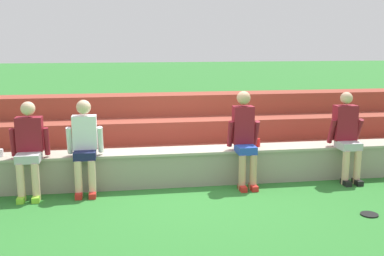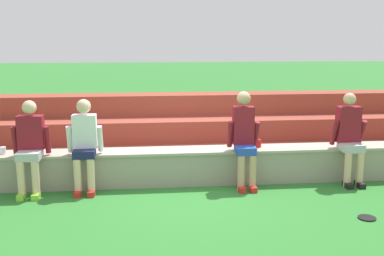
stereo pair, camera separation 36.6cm
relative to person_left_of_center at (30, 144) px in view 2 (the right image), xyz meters
name	(u,v)px [view 2 (the right image)]	position (x,y,z in m)	size (l,w,h in m)	color
ground_plane	(194,187)	(2.45, 0.01, -0.76)	(80.00, 80.00, 0.00)	#2D752D
stone_seating_wall	(193,165)	(2.45, 0.25, -0.46)	(9.96, 0.52, 0.55)	gray
brick_bleachers	(184,134)	(2.45, 1.80, -0.28)	(12.83, 1.89, 1.22)	#984132
person_left_of_center	(30,144)	(0.00, 0.00, 0.00)	(0.55, 0.58, 1.39)	beige
person_center	(84,142)	(0.79, 0.01, 0.01)	(0.54, 0.53, 1.40)	beige
person_right_of_center	(244,136)	(3.23, 0.00, 0.04)	(0.50, 0.59, 1.49)	tan
person_far_right	(350,136)	(4.94, -0.01, 0.02)	(0.54, 0.56, 1.45)	#DBAD89
plastic_cup_middle	(3,150)	(-0.47, 0.24, -0.14)	(0.09, 0.09, 0.11)	white
plastic_cup_right_end	(259,143)	(3.54, 0.27, -0.14)	(0.09, 0.09, 0.13)	red
frisbee	(367,218)	(4.54, -1.50, -0.75)	(0.23, 0.23, 0.02)	black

